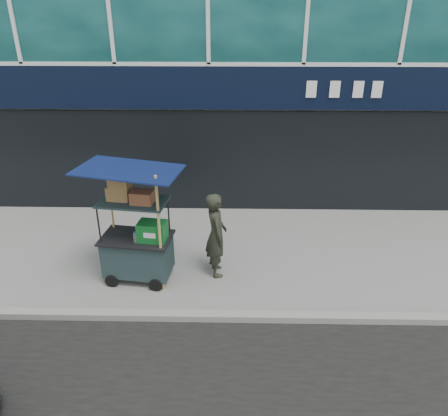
{
  "coord_description": "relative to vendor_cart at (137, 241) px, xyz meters",
  "views": [
    {
      "loc": [
        0.52,
        -5.74,
        4.69
      ],
      "look_at": [
        0.38,
        1.2,
        1.32
      ],
      "focal_mm": 35.0,
      "sensor_mm": 36.0,
      "label": 1
    }
  ],
  "objects": [
    {
      "name": "curb",
      "position": [
        1.15,
        -1.14,
        -0.72
      ],
      "size": [
        80.0,
        0.18,
        0.12
      ],
      "primitive_type": "cube",
      "color": "gray",
      "rests_on": "ground"
    },
    {
      "name": "vendor_cart",
      "position": [
        0.0,
        0.0,
        0.0
      ],
      "size": [
        1.78,
        1.37,
        2.22
      ],
      "rotation": [
        0.0,
        0.0,
        -0.13
      ],
      "color": "#1C2E30",
      "rests_on": "ground"
    },
    {
      "name": "ground",
      "position": [
        1.15,
        -0.94,
        -0.78
      ],
      "size": [
        80.0,
        80.0,
        0.0
      ],
      "primitive_type": "plane",
      "color": "slate",
      "rests_on": "ground"
    },
    {
      "name": "vendor_man",
      "position": [
        1.39,
        0.2,
        0.03
      ],
      "size": [
        0.49,
        0.65,
        1.62
      ],
      "primitive_type": "imported",
      "rotation": [
        0.0,
        0.0,
        1.76
      ],
      "color": "#26291E",
      "rests_on": "ground"
    }
  ]
}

